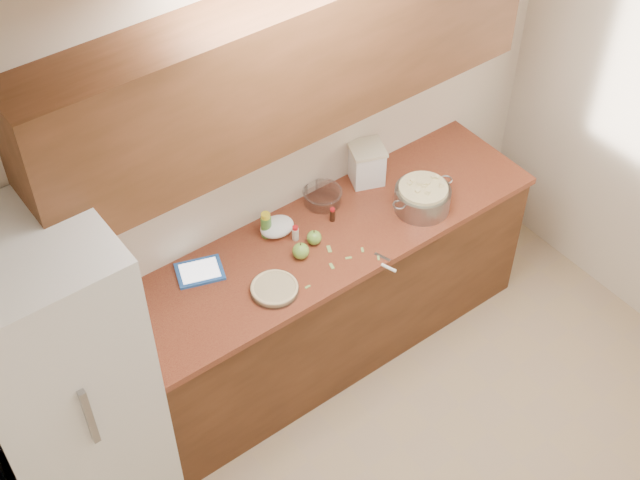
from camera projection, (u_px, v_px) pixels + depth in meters
room_shell at (532, 388)px, 3.54m from camera, size 3.60×3.60×3.60m
counter_run at (313, 302)px, 4.96m from camera, size 2.64×0.68×0.92m
upper_cabinets at (290, 63)px, 4.00m from camera, size 2.60×0.34×0.70m
fridge at (61, 387)px, 4.03m from camera, size 0.70×0.70×1.80m
pie at (274, 289)px, 4.39m from camera, size 0.24×0.24×0.04m
colander at (422, 198)px, 4.78m from camera, size 0.40×0.30×0.15m
flour_canister at (366, 163)px, 4.92m from camera, size 0.24×0.24×0.23m
tablet at (200, 272)px, 4.49m from camera, size 0.28×0.24×0.02m
paring_knife at (388, 266)px, 4.52m from camera, size 0.07×0.17×0.02m
lemon_bottle at (266, 225)px, 4.63m from camera, size 0.06×0.06×0.15m
cinnamon_shaker at (295, 233)px, 4.64m from camera, size 0.04×0.04×0.09m
vanilla_bottle at (332, 215)px, 4.74m from camera, size 0.03×0.03×0.08m
mixing_bowl at (322, 196)px, 4.84m from camera, size 0.22×0.22×0.08m
paper_towel at (277, 227)px, 4.67m from camera, size 0.23×0.22×0.08m
apple_left at (301, 251)px, 4.54m from camera, size 0.09×0.09×0.10m
apple_center at (314, 238)px, 4.62m from camera, size 0.08×0.08×0.09m
peel_a at (349, 258)px, 4.57m from camera, size 0.04×0.03×0.00m
peel_b at (329, 249)px, 4.61m from camera, size 0.04×0.05×0.00m
peel_c at (362, 250)px, 4.61m from camera, size 0.03×0.03×0.00m
peel_d at (308, 287)px, 4.43m from camera, size 0.03×0.01×0.00m
peel_e at (378, 258)px, 4.57m from camera, size 0.03×0.03×0.00m
peel_f at (332, 266)px, 4.53m from camera, size 0.03×0.04×0.00m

